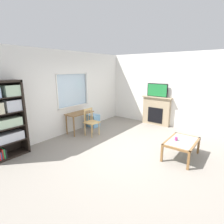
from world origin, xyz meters
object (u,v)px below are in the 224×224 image
Objects in this scene: plastic_drawer_unit at (93,121)px; sippy_cup at (176,139)px; bookshelf at (4,118)px; coffee_table at (182,143)px; desk_under_window at (80,116)px; tv at (157,90)px; fireplace at (156,111)px; wooden_chair at (91,122)px.

sippy_cup is (-0.53, -3.31, 0.25)m from plastic_drawer_unit.
bookshelf is 1.87× the size of coffee_table.
desk_under_window is 3.09m from tv.
plastic_drawer_unit is 2.50m from fireplace.
sippy_cup is at bearing -146.03° from fireplace.
sippy_cup is (2.53, -3.36, -0.54)m from bookshelf.
wooden_chair is 0.93m from plastic_drawer_unit.
wooden_chair reaches higher than coffee_table.
coffee_table is at bearing -97.68° from plastic_drawer_unit.
tv is at bearing -21.46° from bookshelf.
wooden_chair is 2.71m from fireplace.
wooden_chair is 2.88m from coffee_table.
bookshelf is 4.08× the size of plastic_drawer_unit.
sippy_cup is (-2.21, -1.50, -0.89)m from tv.
coffee_table is at bearing -63.33° from sippy_cup.
sippy_cup is (-0.06, 0.13, 0.11)m from coffee_table.
fireplace is 1.46× the size of tv.
tv is at bearing -180.00° from fireplace.
bookshelf reaches higher than tv.
sippy_cup reaches higher than plastic_drawer_unit.
wooden_chair is at bearing -14.79° from bookshelf.
fireplace reaches higher than sippy_cup.
bookshelf is 3.16m from plastic_drawer_unit.
desk_under_window is 3.40m from coffee_table.
fireplace is (2.41, -1.24, 0.10)m from wooden_chair.
coffee_table is (-0.46, -3.43, 0.15)m from plastic_drawer_unit.
plastic_drawer_unit is 5.20× the size of sippy_cup.
bookshelf is 5.11m from tv.
fireplace reaches higher than desk_under_window.
tv reaches higher than wooden_chair.
plastic_drawer_unit is at bearing -1.08° from bookshelf.
wooden_chair reaches higher than desk_under_window.
desk_under_window is at bearing 143.98° from tv.
fireplace is at bearing 0.00° from tv.
desk_under_window reaches higher than coffee_table.
bookshelf reaches higher than plastic_drawer_unit.
fireplace is at bearing 36.91° from coffee_table.
bookshelf is at bearing 126.63° from coffee_table.
fireplace reaches higher than plastic_drawer_unit.
desk_under_window is 3.00m from fireplace.
fireplace is 0.81m from tv.
tv is at bearing 34.19° from sippy_cup.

